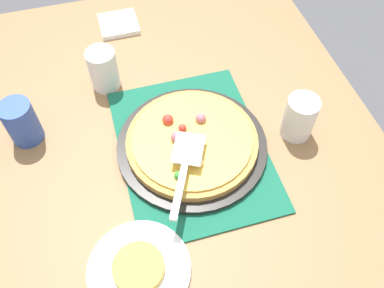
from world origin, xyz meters
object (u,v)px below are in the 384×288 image
(cup_far, at_px, (299,117))
(pizza_server, at_px, (185,166))
(napkin_stack, at_px, (119,24))
(plate_near_left, at_px, (139,269))
(served_slice_left, at_px, (138,267))
(cup_near, at_px, (21,122))
(cup_corner, at_px, (103,69))
(pizza, at_px, (192,141))
(pizza_pan, at_px, (192,146))

(cup_far, height_order, pizza_server, cup_far)
(cup_far, relative_size, napkin_stack, 1.00)
(plate_near_left, xyz_separation_m, served_slice_left, (0.00, 0.00, 0.01))
(cup_far, bearing_deg, cup_near, -104.53)
(cup_corner, bearing_deg, cup_far, 55.87)
(served_slice_left, bearing_deg, cup_far, 118.08)
(cup_far, distance_m, napkin_stack, 0.67)
(pizza, distance_m, pizza_server, 0.10)
(served_slice_left, bearing_deg, cup_near, -154.04)
(napkin_stack, bearing_deg, served_slice_left, -6.86)
(pizza, relative_size, cup_corner, 2.75)
(pizza_pan, relative_size, cup_near, 3.17)
(plate_near_left, relative_size, cup_far, 1.83)
(pizza_server, bearing_deg, pizza, 154.97)
(plate_near_left, relative_size, napkin_stack, 1.83)
(plate_near_left, height_order, pizza_server, pizza_server)
(cup_near, bearing_deg, pizza_server, 56.01)
(served_slice_left, xyz_separation_m, pizza_server, (-0.18, 0.15, 0.05))
(pizza, height_order, cup_near, cup_near)
(cup_near, distance_m, cup_far, 0.70)
(served_slice_left, relative_size, cup_near, 0.92)
(cup_near, bearing_deg, pizza_pan, 69.09)
(pizza, height_order, napkin_stack, pizza)
(plate_near_left, height_order, cup_corner, cup_corner)
(plate_near_left, xyz_separation_m, cup_corner, (-0.55, 0.02, 0.06))
(cup_corner, bearing_deg, pizza_pan, 31.70)
(pizza, bearing_deg, cup_near, -110.93)
(served_slice_left, bearing_deg, cup_corner, 178.09)
(pizza_server, bearing_deg, pizza_pan, 154.48)
(plate_near_left, distance_m, cup_corner, 0.56)
(pizza_pan, bearing_deg, pizza_server, -25.52)
(pizza_pan, relative_size, pizza, 1.15)
(pizza_pan, xyz_separation_m, pizza, (-0.00, -0.00, 0.02))
(pizza_pan, relative_size, cup_corner, 3.17)
(cup_corner, height_order, pizza_server, cup_corner)
(pizza_pan, height_order, served_slice_left, served_slice_left)
(pizza_server, bearing_deg, served_slice_left, -39.39)
(pizza_pan, bearing_deg, cup_far, 85.38)
(pizza, bearing_deg, served_slice_left, -35.22)
(served_slice_left, xyz_separation_m, cup_near, (-0.42, -0.21, 0.04))
(plate_near_left, relative_size, cup_corner, 1.83)
(cup_corner, relative_size, napkin_stack, 1.00)
(pizza_pan, bearing_deg, cup_near, -110.91)
(plate_near_left, distance_m, served_slice_left, 0.01)
(cup_near, xyz_separation_m, cup_corner, (-0.13, 0.23, 0.00))
(pizza, bearing_deg, pizza_server, -25.03)
(pizza, relative_size, napkin_stack, 2.75)
(pizza, distance_m, plate_near_left, 0.33)
(pizza, relative_size, served_slice_left, 3.00)
(served_slice_left, distance_m, cup_near, 0.47)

